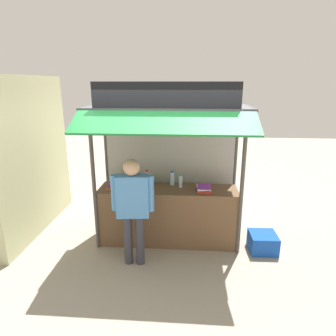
# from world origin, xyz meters

# --- Properties ---
(ground_plane) EXTENTS (20.00, 20.00, 0.00)m
(ground_plane) POSITION_xyz_m (0.00, 0.00, 0.00)
(ground_plane) COLOR #9E9384
(stall_counter) EXTENTS (2.25, 0.58, 0.94)m
(stall_counter) POSITION_xyz_m (0.00, 0.00, 0.47)
(stall_counter) COLOR brown
(stall_counter) RESTS_ON ground
(stall_structure) EXTENTS (2.45, 1.50, 2.61)m
(stall_structure) POSITION_xyz_m (0.00, 0.13, 1.57)
(stall_structure) COLOR #4C4742
(stall_structure) RESTS_ON ground
(water_bottle_back_left) EXTENTS (0.07, 0.07, 0.26)m
(water_bottle_back_left) POSITION_xyz_m (-0.57, 0.05, 1.06)
(water_bottle_back_left) COLOR silver
(water_bottle_back_left) RESTS_ON stall_counter
(water_bottle_back_right) EXTENTS (0.07, 0.07, 0.24)m
(water_bottle_back_right) POSITION_xyz_m (0.05, 0.20, 1.05)
(water_bottle_back_right) COLOR silver
(water_bottle_back_right) RESTS_ON stall_counter
(water_bottle_left) EXTENTS (0.07, 0.07, 0.26)m
(water_bottle_left) POSITION_xyz_m (-0.37, 0.19, 1.05)
(water_bottle_left) COLOR silver
(water_bottle_left) RESTS_ON stall_counter
(water_bottle_front_left) EXTENTS (0.06, 0.06, 0.22)m
(water_bottle_front_left) POSITION_xyz_m (0.20, 0.08, 1.04)
(water_bottle_front_left) COLOR silver
(water_bottle_front_left) RESTS_ON stall_counter
(magazine_stack_mid_right) EXTENTS (0.20, 0.24, 0.06)m
(magazine_stack_mid_right) POSITION_xyz_m (-0.88, -0.03, 0.96)
(magazine_stack_mid_right) COLOR yellow
(magazine_stack_mid_right) RESTS_ON stall_counter
(magazine_stack_front_right) EXTENTS (0.25, 0.30, 0.08)m
(magazine_stack_front_right) POSITION_xyz_m (0.57, -0.07, 0.98)
(magazine_stack_front_right) COLOR red
(magazine_stack_front_right) RESTS_ON stall_counter
(banana_bunch_inner_right) EXTENTS (0.10, 0.10, 0.27)m
(banana_bunch_inner_right) POSITION_xyz_m (0.53, -0.39, 1.92)
(banana_bunch_inner_right) COLOR #332D23
(banana_bunch_inner_left) EXTENTS (0.09, 0.09, 0.24)m
(banana_bunch_inner_left) POSITION_xyz_m (-0.84, -0.39, 1.95)
(banana_bunch_inner_left) COLOR #332D23
(banana_bunch_leftmost) EXTENTS (0.09, 0.09, 0.27)m
(banana_bunch_leftmost) POSITION_xyz_m (0.27, -0.39, 1.92)
(banana_bunch_leftmost) COLOR #332D23
(vendor_person) EXTENTS (0.61, 0.24, 1.60)m
(vendor_person) POSITION_xyz_m (-0.45, -0.69, 0.96)
(vendor_person) COLOR #383842
(vendor_person) RESTS_ON ground
(plastic_crate) EXTENTS (0.43, 0.43, 0.29)m
(plastic_crate) POSITION_xyz_m (1.53, -0.21, 0.15)
(plastic_crate) COLOR #194CB2
(plastic_crate) RESTS_ON ground
(neighbour_wall) EXTENTS (0.20, 2.40, 2.71)m
(neighbour_wall) POSITION_xyz_m (-2.38, 0.30, 1.35)
(neighbour_wall) COLOR beige
(neighbour_wall) RESTS_ON ground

